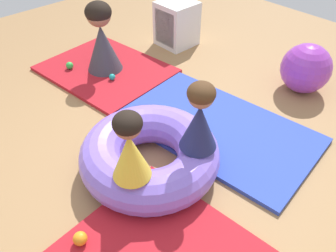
# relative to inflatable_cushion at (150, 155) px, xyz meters

# --- Properties ---
(ground_plane) EXTENTS (8.00, 8.00, 0.00)m
(ground_plane) POSITION_rel_inflatable_cushion_xyz_m (0.02, -0.01, -0.17)
(ground_plane) COLOR #9E7549
(gym_mat_near_right) EXTENTS (1.89, 1.25, 0.04)m
(gym_mat_near_right) POSITION_rel_inflatable_cushion_xyz_m (0.05, 0.80, -0.15)
(gym_mat_near_right) COLOR #2D47B7
(gym_mat_near_right) RESTS_ON ground
(gym_mat_far_left) EXTENTS (1.52, 1.27, 0.04)m
(gym_mat_far_left) POSITION_rel_inflatable_cushion_xyz_m (-1.55, 0.64, -0.15)
(gym_mat_far_left) COLOR #B21923
(gym_mat_far_left) RESTS_ON ground
(inflatable_cushion) EXTENTS (1.12, 1.12, 0.34)m
(inflatable_cushion) POSITION_rel_inflatable_cushion_xyz_m (0.00, 0.00, 0.00)
(inflatable_cushion) COLOR #8466E0
(inflatable_cushion) RESTS_ON ground
(child_in_yellow) EXTENTS (0.28, 0.28, 0.53)m
(child_in_yellow) POSITION_rel_inflatable_cushion_xyz_m (0.20, -0.32, 0.43)
(child_in_yellow) COLOR yellow
(child_in_yellow) RESTS_ON inflatable_cushion
(child_in_navy) EXTENTS (0.33, 0.33, 0.55)m
(child_in_navy) POSITION_rel_inflatable_cushion_xyz_m (0.30, 0.22, 0.44)
(child_in_navy) COLOR navy
(child_in_navy) RESTS_ON inflatable_cushion
(adult_seated) EXTENTS (0.45, 0.45, 0.79)m
(adult_seated) POSITION_rel_inflatable_cushion_xyz_m (-1.55, 0.64, 0.25)
(adult_seated) COLOR #383842
(adult_seated) RESTS_ON gym_mat_far_left
(play_ball_yellow) EXTENTS (0.10, 0.10, 0.10)m
(play_ball_yellow) POSITION_rel_inflatable_cushion_xyz_m (-0.27, 0.44, -0.08)
(play_ball_yellow) COLOR yellow
(play_ball_yellow) RESTS_ON gym_mat_near_right
(play_ball_orange) EXTENTS (0.10, 0.10, 0.10)m
(play_ball_orange) POSITION_rel_inflatable_cushion_xyz_m (0.22, -0.80, -0.08)
(play_ball_orange) COLOR orange
(play_ball_orange) RESTS_ON gym_mat_center_rear
(play_ball_teal) EXTENTS (0.07, 0.07, 0.07)m
(play_ball_teal) POSITION_rel_inflatable_cushion_xyz_m (-1.30, 0.56, -0.09)
(play_ball_teal) COLOR teal
(play_ball_teal) RESTS_ON gym_mat_far_left
(play_ball_green) EXTENTS (0.08, 0.08, 0.08)m
(play_ball_green) POSITION_rel_inflatable_cushion_xyz_m (-1.83, 0.33, -0.09)
(play_ball_green) COLOR green
(play_ball_green) RESTS_ON gym_mat_far_left
(exercise_ball_large) EXTENTS (0.52, 0.52, 0.52)m
(exercise_ball_large) POSITION_rel_inflatable_cushion_xyz_m (0.21, 1.98, 0.09)
(exercise_ball_large) COLOR purple
(exercise_ball_large) RESTS_ON ground
(storage_cube) EXTENTS (0.44, 0.44, 0.56)m
(storage_cube) POSITION_rel_inflatable_cushion_xyz_m (-1.50, 1.73, 0.11)
(storage_cube) COLOR silver
(storage_cube) RESTS_ON ground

